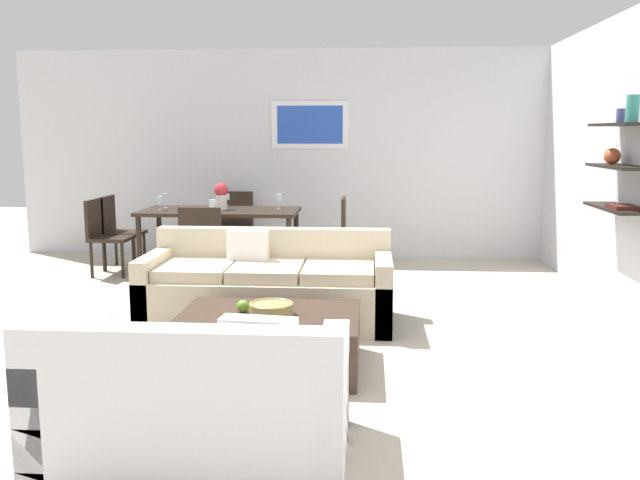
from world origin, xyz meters
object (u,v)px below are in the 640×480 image
Objects in this scene: wine_glass_head at (227,197)px; wine_glass_left_near at (160,201)px; apple_on_coffee_table at (243,306)px; dining_chair_foot at (203,242)px; loveseat_white at (199,402)px; decorative_bowl at (271,309)px; centerpiece_vase at (221,195)px; wine_glass_right_far at (279,198)px; dining_chair_right_far at (334,229)px; dining_chair_left_far at (117,227)px; wine_glass_left_far at (165,198)px; dining_table at (220,216)px; dining_chair_head at (235,221)px; wine_glass_foot at (212,204)px; coffee_table at (269,341)px; sofa_beige at (268,289)px; dining_chair_left_near at (104,232)px.

wine_glass_head is 0.94× the size of wine_glass_left_near.
dining_chair_foot is (-0.84, 2.25, 0.08)m from apple_on_coffee_table.
loveseat_white is 3.76m from dining_chair_foot.
decorative_bowl is 1.00× the size of centerpiece_vase.
dining_chair_foot is 5.45× the size of wine_glass_left_near.
dining_chair_right_far is at bearing 7.79° from wine_glass_right_far.
dining_chair_right_far is at bearing 0.00° from dining_chair_left_far.
centerpiece_vase is at bearing 100.81° from loveseat_white.
wine_glass_left_far is (-1.35, 0.00, -0.01)m from wine_glass_right_far.
apple_on_coffee_table is 3.21m from dining_table.
dining_chair_right_far is at bearing -26.11° from dining_chair_head.
wine_glass_left_far is at bearing 125.54° from dining_chair_foot.
centerpiece_vase is (-0.86, 4.51, 0.63)m from loveseat_white.
wine_glass_foot reaches higher than wine_glass_head.
coffee_table is at bearing -94.83° from dining_chair_right_far.
apple_on_coffee_table is 4.02m from dining_chair_head.
coffee_table is at bearing -83.74° from wine_glass_right_far.
dining_chair_right_far is 2.03m from wine_glass_left_far.
loveseat_white is 8.33× the size of wine_glass_right_far.
wine_glass_left_far is (-1.53, 2.11, 0.58)m from sofa_beige.
sofa_beige is at bearing -67.39° from centerpiece_vase.
dining_chair_left_near and dining_chair_right_far have the same top height.
dining_chair_head reaches higher than sofa_beige.
sofa_beige is 2.84m from dining_chair_left_near.
loveseat_white is at bearing -97.59° from decorative_bowl.
dining_chair_left_near reaches higher than loveseat_white.
dining_chair_left_far is 4.92× the size of wine_glass_left_far.
dining_chair_foot is (-0.88, 3.65, 0.21)m from loveseat_white.
dining_chair_right_far is (2.63, 0.39, 0.00)m from dining_chair_left_near.
sofa_beige is 11.84× the size of wine_glass_left_far.
dining_chair_left_near is 5.63× the size of wine_glass_foot.
dining_chair_right_far is 5.63× the size of wine_glass_foot.
loveseat_white is 4.63m from centerpiece_vase.
wine_glass_right_far reaches higher than dining_table.
wine_glass_left_far is at bearing 144.68° from wine_glass_foot.
wine_glass_left_far is at bearing 125.98° from sofa_beige.
dining_chair_left_near is (-1.31, -0.19, -0.17)m from dining_table.
wine_glass_left_far is (-1.73, 3.27, 0.45)m from decorative_bowl.
dining_chair_left_far is (-2.19, 4.69, 0.21)m from loveseat_white.
dining_chair_head is at bearing 153.89° from dining_chair_right_far.
wine_glass_head reaches higher than dining_chair_head.
centerpiece_vase is (0.69, 0.12, 0.06)m from wine_glass_left_near.
wine_glass_foot is 0.73m from wine_glass_left_near.
wine_glass_left_far is at bearing -158.59° from wine_glass_head.
loveseat_white is 4.83m from dining_chair_left_near.
wine_glass_foot is 0.97× the size of wine_glass_left_near.
wine_glass_left_far reaches higher than loveseat_white.
dining_chair_foot is 4.92× the size of wine_glass_left_far.
dining_chair_foot reaches higher than sofa_beige.
centerpiece_vase is at bearing 108.11° from decorative_bowl.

